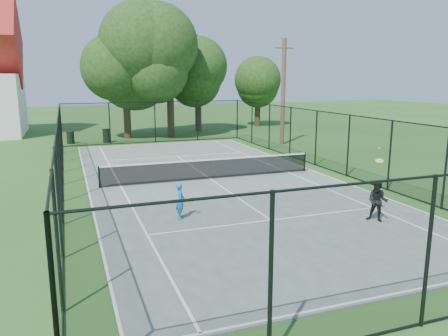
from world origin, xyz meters
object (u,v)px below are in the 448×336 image
object	(u,v)px
player_blue	(181,201)
player_black	(378,201)
trash_bin_left	(70,137)
utility_pole	(283,92)
tennis_net	(210,168)
trash_bin_right	(107,136)

from	to	relation	value
player_blue	player_black	distance (m)	6.49
trash_bin_left	utility_pole	distance (m)	15.67
player_black	utility_pole	bearing A→B (deg)	72.83
utility_pole	player_blue	world-z (taller)	utility_pole
tennis_net	player_blue	distance (m)	5.87
tennis_net	utility_pole	size ratio (longest dim) A/B	1.37
trash_bin_right	utility_pole	xyz separation A→B (m)	(11.81, -5.09, 3.23)
utility_pole	trash_bin_left	bearing A→B (deg)	159.14
player_blue	tennis_net	bearing A→B (deg)	62.01
player_black	player_blue	bearing A→B (deg)	157.42
player_blue	player_black	size ratio (longest dim) A/B	0.52
trash_bin_right	tennis_net	bearing A→B (deg)	-76.36
trash_bin_right	trash_bin_left	bearing A→B (deg)	171.79
tennis_net	trash_bin_left	world-z (taller)	tennis_net
trash_bin_left	utility_pole	bearing A→B (deg)	-20.86
utility_pole	player_black	distance (m)	17.71
tennis_net	player_black	bearing A→B (deg)	-67.14
tennis_net	utility_pole	bearing A→B (deg)	47.02
utility_pole	tennis_net	bearing A→B (deg)	-132.98
tennis_net	player_blue	size ratio (longest dim) A/B	8.21
tennis_net	player_black	world-z (taller)	player_black
trash_bin_left	trash_bin_right	size ratio (longest dim) A/B	0.88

